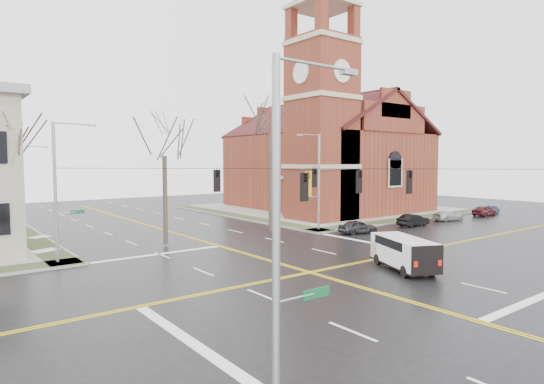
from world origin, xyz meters
TOP-DOWN VIEW (x-y plane):
  - ground at (0.00, 0.00)m, footprint 120.00×120.00m
  - sidewalks at (0.00, 0.00)m, footprint 80.00×80.00m
  - road_markings at (0.00, 0.00)m, footprint 100.00×100.00m
  - church at (24.76, 24.78)m, footprint 24.28×27.48m
  - signal_pole_ne at (11.32, 11.50)m, footprint 2.75×0.22m
  - signal_pole_nw at (-11.32, 11.50)m, footprint 2.75×0.22m
  - signal_pole_sw at (-11.32, -11.50)m, footprint 2.75×0.22m
  - span_wires at (0.00, 0.00)m, footprint 23.02×23.02m
  - traffic_signals at (-0.00, -0.67)m, footprint 8.21×8.26m
  - streetlight_north_a at (-10.65, 28.00)m, footprint 2.30×0.20m
  - cargo_van at (5.09, -2.79)m, footprint 3.90×5.49m
  - parked_car_a at (13.23, 8.12)m, footprint 3.88×2.27m
  - parked_car_b at (21.20, 7.84)m, footprint 3.79×1.42m
  - parked_car_c at (27.92, 8.08)m, footprint 3.96×2.17m
  - parked_car_d at (35.30, 7.84)m, footprint 3.80×1.61m
  - parked_car_e at (37.88, 8.26)m, footprint 3.34×1.69m
  - tree_nw_far at (-13.62, 13.62)m, footprint 4.00×4.00m
  - tree_nw_near at (-3.30, 13.14)m, footprint 4.00×4.00m
  - tree_ne at (7.31, 13.57)m, footprint 4.00×4.00m

SIDE VIEW (x-z plane):
  - ground at x=0.00m, z-range 0.00..0.00m
  - road_markings at x=0.00m, z-range 0.00..0.01m
  - sidewalks at x=0.00m, z-range -0.01..0.16m
  - parked_car_e at x=37.88m, z-range 0.00..1.05m
  - parked_car_c at x=27.92m, z-range 0.00..1.09m
  - parked_car_b at x=21.20m, z-range 0.00..1.23m
  - parked_car_a at x=13.23m, z-range 0.00..1.24m
  - parked_car_d at x=35.30m, z-range 0.00..1.28m
  - cargo_van at x=5.09m, z-range 0.18..2.14m
  - streetlight_north_a at x=-10.65m, z-range 0.47..8.47m
  - signal_pole_ne at x=11.32m, z-range 0.45..9.45m
  - signal_pole_nw at x=-11.32m, z-range 0.45..9.45m
  - signal_pole_sw at x=-11.32m, z-range 0.45..9.45m
  - traffic_signals at x=0.00m, z-range 4.80..6.10m
  - span_wires at x=0.00m, z-range 6.18..6.22m
  - tree_nw_far at x=-13.62m, z-range 2.30..12.52m
  - tree_nw_near at x=-3.30m, z-range 2.33..12.65m
  - church at x=24.76m, z-range -5.32..22.18m
  - tree_ne at x=7.31m, z-range 3.02..16.65m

